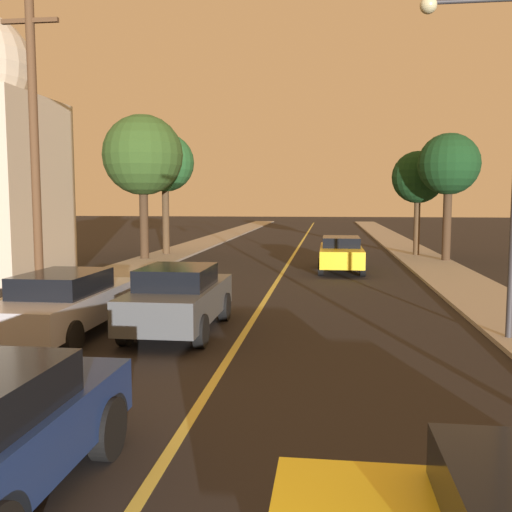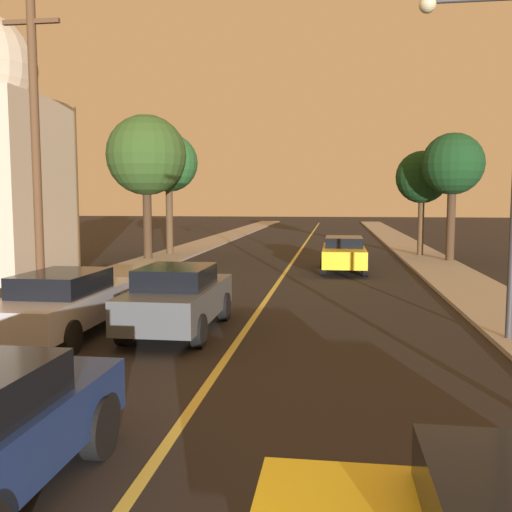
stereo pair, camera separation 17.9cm
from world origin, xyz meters
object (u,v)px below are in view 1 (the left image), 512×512
(streetlamp_right, at_px, (493,119))
(utility_pole_left, at_px, (35,150))
(tree_right_near, at_px, (449,165))
(tree_right_far, at_px, (418,178))
(car_outer_lane_second, at_px, (66,302))
(tree_left_far, at_px, (165,164))
(tree_left_near, at_px, (143,156))
(car_near_lane_second, at_px, (179,298))
(car_far_oncoming, at_px, (341,253))

(streetlamp_right, distance_m, utility_pole_left, 11.59)
(tree_right_near, distance_m, tree_right_far, 2.83)
(utility_pole_left, bearing_deg, car_outer_lane_second, -52.88)
(car_outer_lane_second, relative_size, tree_left_far, 0.76)
(tree_left_near, relative_size, tree_left_far, 1.10)
(car_outer_lane_second, height_order, tree_right_near, tree_right_near)
(streetlamp_right, xyz_separation_m, tree_right_near, (2.36, 16.17, -0.03))
(car_near_lane_second, relative_size, tree_right_far, 0.80)
(car_outer_lane_second, height_order, tree_right_far, tree_right_far)
(streetlamp_right, relative_size, tree_right_far, 1.30)
(car_near_lane_second, xyz_separation_m, tree_left_near, (-5.80, 15.03, 4.44))
(car_outer_lane_second, relative_size, streetlamp_right, 0.69)
(streetlamp_right, distance_m, tree_left_far, 21.55)
(car_near_lane_second, relative_size, car_far_oncoming, 0.88)
(car_outer_lane_second, distance_m, tree_left_near, 16.74)
(streetlamp_right, bearing_deg, car_far_oncoming, 103.36)
(utility_pole_left, bearing_deg, tree_left_near, 95.53)
(car_outer_lane_second, bearing_deg, tree_right_near, 55.46)
(streetlamp_right, xyz_separation_m, tree_right_far, (1.31, 18.74, -0.54))
(tree_left_near, bearing_deg, tree_right_near, 4.24)
(streetlamp_right, relative_size, utility_pole_left, 0.87)
(tree_left_near, bearing_deg, car_outer_lane_second, -77.88)
(car_outer_lane_second, relative_size, tree_right_far, 0.89)
(car_outer_lane_second, bearing_deg, streetlamp_right, 4.42)
(tree_left_far, distance_m, tree_right_near, 14.73)
(car_outer_lane_second, height_order, tree_left_far, tree_left_far)
(tree_left_far, bearing_deg, car_outer_lane_second, -80.67)
(utility_pole_left, height_order, tree_right_far, utility_pole_left)
(utility_pole_left, height_order, tree_left_far, utility_pole_left)
(car_near_lane_second, xyz_separation_m, streetlamp_right, (6.85, -0.03, 3.96))
(car_outer_lane_second, distance_m, streetlamp_right, 10.11)
(car_outer_lane_second, xyz_separation_m, utility_pole_left, (-2.13, 2.82, 3.66))
(car_outer_lane_second, height_order, car_far_oncoming, car_outer_lane_second)
(tree_right_far, bearing_deg, utility_pole_left, -127.36)
(car_near_lane_second, bearing_deg, car_outer_lane_second, -162.89)
(streetlamp_right, distance_m, tree_right_far, 18.80)
(tree_left_far, height_order, tree_right_far, tree_left_far)
(car_near_lane_second, height_order, tree_left_near, tree_left_near)
(car_outer_lane_second, bearing_deg, tree_left_near, 102.12)
(car_outer_lane_second, distance_m, tree_left_far, 19.14)
(car_far_oncoming, distance_m, utility_pole_left, 13.59)
(streetlamp_right, bearing_deg, tree_left_near, 130.03)
(tree_left_near, xyz_separation_m, tree_right_near, (15.01, 1.11, -0.52))
(car_far_oncoming, height_order, tree_left_far, tree_left_far)
(streetlamp_right, bearing_deg, car_outer_lane_second, -175.58)
(car_far_oncoming, relative_size, tree_left_far, 0.77)
(tree_left_far, bearing_deg, tree_left_near, -97.79)
(car_near_lane_second, bearing_deg, streetlamp_right, -0.22)
(car_outer_lane_second, relative_size, utility_pole_left, 0.60)
(streetlamp_right, xyz_separation_m, tree_left_far, (-12.28, 17.70, 0.26))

